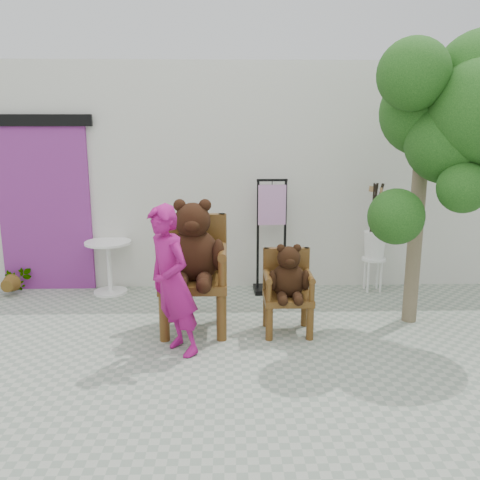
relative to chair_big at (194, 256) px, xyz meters
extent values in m
plane|color=#959B8B|center=(0.94, -1.07, -0.83)|extent=(60.00, 60.00, 0.00)
cube|color=silver|center=(0.94, 2.03, 0.67)|extent=(9.00, 1.00, 3.00)
cube|color=#7F2A7D|center=(-2.06, 1.51, 0.27)|extent=(1.20, 0.08, 2.20)
cube|color=black|center=(-2.06, 1.47, 1.42)|extent=(1.40, 0.06, 0.15)
cylinder|color=#4A2D0F|center=(-0.30, -0.29, -0.58)|extent=(0.11, 0.11, 0.50)
cylinder|color=#4A2D0F|center=(-0.30, 0.24, -0.58)|extent=(0.11, 0.11, 0.50)
cylinder|color=#4A2D0F|center=(0.30, -0.29, -0.58)|extent=(0.11, 0.11, 0.50)
cylinder|color=#4A2D0F|center=(0.30, 0.24, -0.58)|extent=(0.11, 0.11, 0.50)
cube|color=#4A2D0F|center=(0.00, -0.02, -0.28)|extent=(0.71, 0.65, 0.09)
cube|color=#4A2D0F|center=(0.00, 0.26, 0.09)|extent=(0.67, 0.09, 0.65)
cylinder|color=#4A2D0F|center=(-0.31, 0.26, 0.09)|extent=(0.09, 0.09, 0.65)
cylinder|color=#4A2D0F|center=(-0.31, -0.29, -0.09)|extent=(0.08, 0.08, 0.30)
cylinder|color=#4A2D0F|center=(-0.31, -0.02, 0.06)|extent=(0.09, 0.62, 0.09)
cylinder|color=#4A2D0F|center=(0.31, 0.26, 0.09)|extent=(0.09, 0.09, 0.65)
cylinder|color=#4A2D0F|center=(0.31, -0.29, -0.09)|extent=(0.08, 0.08, 0.30)
cylinder|color=#4A2D0F|center=(0.31, -0.02, 0.06)|extent=(0.09, 0.62, 0.09)
ellipsoid|color=black|center=(0.00, 0.00, 0.00)|extent=(0.56, 0.48, 0.59)
sphere|color=black|center=(0.00, -0.02, 0.39)|extent=(0.38, 0.38, 0.38)
ellipsoid|color=black|center=(0.00, -0.17, 0.36)|extent=(0.17, 0.14, 0.14)
sphere|color=black|center=(-0.13, -0.01, 0.55)|extent=(0.13, 0.13, 0.13)
sphere|color=black|center=(0.13, -0.01, 0.55)|extent=(0.13, 0.13, 0.13)
ellipsoid|color=black|center=(-0.27, -0.12, 0.04)|extent=(0.13, 0.19, 0.34)
ellipsoid|color=black|center=(-0.12, -0.25, -0.19)|extent=(0.17, 0.33, 0.17)
sphere|color=black|center=(-0.12, -0.38, -0.21)|extent=(0.16, 0.16, 0.16)
ellipsoid|color=black|center=(0.27, -0.12, 0.04)|extent=(0.13, 0.19, 0.34)
ellipsoid|color=black|center=(0.12, -0.25, -0.19)|extent=(0.17, 0.33, 0.17)
sphere|color=black|center=(0.12, -0.38, -0.21)|extent=(0.16, 0.16, 0.16)
cylinder|color=#4A2D0F|center=(0.79, -0.31, -0.65)|extent=(0.08, 0.08, 0.36)
cylinder|color=#4A2D0F|center=(0.79, 0.08, -0.65)|extent=(0.08, 0.08, 0.36)
cylinder|color=#4A2D0F|center=(1.21, -0.31, -0.65)|extent=(0.08, 0.08, 0.36)
cylinder|color=#4A2D0F|center=(1.21, 0.08, -0.65)|extent=(0.08, 0.08, 0.36)
cube|color=#4A2D0F|center=(1.00, -0.11, -0.44)|extent=(0.51, 0.47, 0.07)
cube|color=#4A2D0F|center=(1.00, 0.09, -0.17)|extent=(0.48, 0.07, 0.47)
cylinder|color=#4A2D0F|center=(0.78, 0.09, -0.17)|extent=(0.07, 0.07, 0.47)
cylinder|color=#4A2D0F|center=(0.78, -0.31, -0.30)|extent=(0.06, 0.06, 0.21)
cylinder|color=#4A2D0F|center=(0.78, -0.11, -0.19)|extent=(0.07, 0.44, 0.07)
cylinder|color=#4A2D0F|center=(1.22, 0.09, -0.17)|extent=(0.07, 0.07, 0.47)
cylinder|color=#4A2D0F|center=(1.22, -0.31, -0.30)|extent=(0.06, 0.06, 0.21)
cylinder|color=#4A2D0F|center=(1.22, -0.11, -0.19)|extent=(0.07, 0.44, 0.07)
ellipsoid|color=black|center=(1.00, -0.10, -0.25)|extent=(0.37, 0.31, 0.39)
sphere|color=black|center=(1.00, -0.12, 0.01)|extent=(0.25, 0.25, 0.25)
ellipsoid|color=black|center=(1.00, -0.22, -0.01)|extent=(0.11, 0.09, 0.09)
sphere|color=black|center=(0.92, -0.12, 0.11)|extent=(0.09, 0.09, 0.09)
sphere|color=black|center=(1.09, -0.12, 0.11)|extent=(0.09, 0.09, 0.09)
ellipsoid|color=black|center=(0.83, -0.18, -0.22)|extent=(0.09, 0.12, 0.22)
ellipsoid|color=black|center=(0.92, -0.27, -0.37)|extent=(0.11, 0.22, 0.11)
sphere|color=black|center=(0.92, -0.35, -0.38)|extent=(0.10, 0.10, 0.10)
ellipsoid|color=black|center=(1.18, -0.18, -0.22)|extent=(0.09, 0.12, 0.22)
ellipsoid|color=black|center=(1.08, -0.27, -0.37)|extent=(0.11, 0.22, 0.11)
sphere|color=black|center=(1.08, -0.35, -0.38)|extent=(0.10, 0.10, 0.10)
imported|color=#9A1369|center=(-0.16, -0.63, -0.08)|extent=(0.62, 0.64, 1.49)
cylinder|color=white|center=(-1.20, 1.28, -0.14)|extent=(0.60, 0.60, 0.03)
cylinder|color=white|center=(-1.20, 1.28, -0.48)|extent=(0.06, 0.06, 0.68)
cylinder|color=white|center=(-1.20, 1.28, -0.81)|extent=(0.44, 0.44, 0.03)
cube|color=black|center=(0.76, 1.27, -0.08)|extent=(0.03, 0.03, 1.50)
cube|color=black|center=(1.12, 1.28, -0.08)|extent=(0.03, 0.03, 1.50)
cube|color=black|center=(0.94, 1.28, 0.67)|extent=(0.40, 0.05, 0.03)
cube|color=black|center=(0.94, 1.28, -0.80)|extent=(0.46, 0.37, 0.06)
cube|color=#C386BF|center=(0.94, 1.27, 0.35)|extent=(0.36, 0.06, 0.52)
cylinder|color=black|center=(0.94, 1.28, 0.64)|extent=(0.01, 0.01, 0.08)
cylinder|color=white|center=(2.32, 1.28, -0.39)|extent=(0.32, 0.32, 0.03)
cylinder|color=white|center=(2.40, 1.36, -0.61)|extent=(0.03, 0.03, 0.44)
cylinder|color=white|center=(2.24, 1.36, -0.61)|extent=(0.03, 0.03, 0.44)
cylinder|color=white|center=(2.24, 1.19, -0.61)|extent=(0.03, 0.03, 0.44)
cylinder|color=white|center=(2.40, 1.19, -0.61)|extent=(0.03, 0.03, 0.44)
cylinder|color=black|center=(2.28, 1.31, 0.23)|extent=(0.12, 0.14, 0.79)
cylinder|color=olive|center=(2.24, 1.35, 0.55)|extent=(0.05, 0.05, 0.08)
cylinder|color=black|center=(2.33, 1.33, 0.23)|extent=(0.18, 0.04, 0.79)
cylinder|color=olive|center=(2.33, 1.38, 0.55)|extent=(0.05, 0.04, 0.08)
cylinder|color=black|center=(2.32, 1.33, 0.23)|extent=(0.16, 0.03, 0.79)
cylinder|color=olive|center=(2.33, 1.38, 0.55)|extent=(0.05, 0.04, 0.08)
cylinder|color=black|center=(2.29, 1.32, 0.23)|extent=(0.12, 0.10, 0.80)
cylinder|color=olive|center=(2.26, 1.35, 0.55)|extent=(0.04, 0.04, 0.08)
cylinder|color=black|center=(2.33, 1.23, 0.23)|extent=(0.16, 0.04, 0.79)
cylinder|color=olive|center=(2.33, 1.18, 0.55)|extent=(0.05, 0.04, 0.08)
cylinder|color=black|center=(2.27, 1.29, 0.23)|extent=(0.05, 0.09, 0.80)
cylinder|color=olive|center=(2.25, 1.30, 0.55)|extent=(0.04, 0.04, 0.07)
cylinder|color=brown|center=(2.44, 0.19, 0.57)|extent=(0.16, 0.16, 2.80)
sphere|color=#12380F|center=(2.66, 0.50, 1.78)|extent=(0.74, 0.74, 0.74)
sphere|color=#12380F|center=(2.44, 0.22, 1.49)|extent=(0.91, 0.91, 0.91)
sphere|color=#12380F|center=(2.62, -0.06, 1.21)|extent=(0.90, 0.90, 0.90)
sphere|color=#12380F|center=(2.16, -0.18, 1.84)|extent=(0.70, 0.70, 0.70)
sphere|color=#12380F|center=(2.04, -0.31, 0.47)|extent=(0.56, 0.56, 0.56)
sphere|color=#12380F|center=(2.64, -0.41, 0.77)|extent=(0.50, 0.50, 0.50)
imported|color=#12380F|center=(-2.46, 1.28, -0.63)|extent=(0.37, 0.33, 0.40)
camera|label=1|loc=(0.35, -5.23, 1.36)|focal=38.00mm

